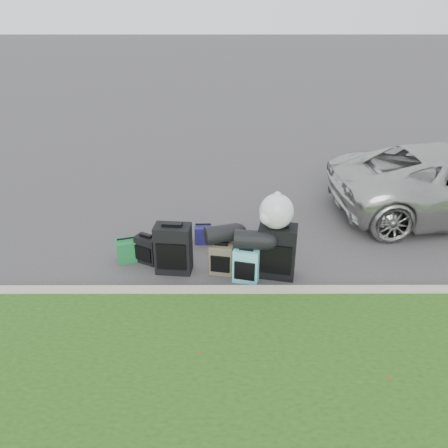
{
  "coord_description": "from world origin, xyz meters",
  "views": [
    {
      "loc": [
        -0.11,
        -5.98,
        3.66
      ],
      "look_at": [
        -0.1,
        0.2,
        0.55
      ],
      "focal_mm": 35.0,
      "sensor_mm": 36.0,
      "label": 1
    }
  ],
  "objects_px": {
    "suitcase_teal": "(246,265)",
    "suitcase_large_black_right": "(277,251)",
    "suitcase_olive": "(222,259)",
    "tote_navy": "(203,234)",
    "suitcase_small_black": "(147,250)",
    "suitcase_large_black_left": "(173,249)",
    "tote_green": "(127,250)"
  },
  "relations": [
    {
      "from": "suitcase_large_black_left",
      "to": "suitcase_large_black_right",
      "type": "xyz_separation_m",
      "value": [
        1.54,
        -0.12,
        0.03
      ]
    },
    {
      "from": "suitcase_teal",
      "to": "tote_green",
      "type": "bearing_deg",
      "value": 176.57
    },
    {
      "from": "suitcase_teal",
      "to": "tote_green",
      "type": "relative_size",
      "value": 1.5
    },
    {
      "from": "tote_navy",
      "to": "suitcase_teal",
      "type": "bearing_deg",
      "value": -60.92
    },
    {
      "from": "tote_navy",
      "to": "suitcase_small_black",
      "type": "bearing_deg",
      "value": -143.92
    },
    {
      "from": "suitcase_teal",
      "to": "tote_navy",
      "type": "bearing_deg",
      "value": 133.96
    },
    {
      "from": "suitcase_large_black_left",
      "to": "tote_green",
      "type": "xyz_separation_m",
      "value": [
        -0.78,
        0.31,
        -0.21
      ]
    },
    {
      "from": "suitcase_olive",
      "to": "tote_green",
      "type": "distance_m",
      "value": 1.55
    },
    {
      "from": "suitcase_large_black_right",
      "to": "tote_green",
      "type": "distance_m",
      "value": 2.37
    },
    {
      "from": "suitcase_olive",
      "to": "suitcase_large_black_right",
      "type": "xyz_separation_m",
      "value": [
        0.82,
        -0.07,
        0.17
      ]
    },
    {
      "from": "suitcase_small_black",
      "to": "suitcase_teal",
      "type": "height_order",
      "value": "suitcase_teal"
    },
    {
      "from": "suitcase_small_black",
      "to": "tote_navy",
      "type": "relative_size",
      "value": 1.47
    },
    {
      "from": "suitcase_olive",
      "to": "suitcase_teal",
      "type": "relative_size",
      "value": 0.92
    },
    {
      "from": "suitcase_large_black_left",
      "to": "suitcase_small_black",
      "type": "bearing_deg",
      "value": 155.85
    },
    {
      "from": "tote_green",
      "to": "suitcase_large_black_left",
      "type": "bearing_deg",
      "value": -39.54
    },
    {
      "from": "suitcase_large_black_left",
      "to": "suitcase_large_black_right",
      "type": "bearing_deg",
      "value": 0.95
    },
    {
      "from": "suitcase_teal",
      "to": "suitcase_large_black_right",
      "type": "bearing_deg",
      "value": 31.8
    },
    {
      "from": "suitcase_teal",
      "to": "suitcase_large_black_right",
      "type": "relative_size",
      "value": 0.64
    },
    {
      "from": "suitcase_teal",
      "to": "tote_green",
      "type": "height_order",
      "value": "suitcase_teal"
    },
    {
      "from": "suitcase_large_black_left",
      "to": "tote_green",
      "type": "distance_m",
      "value": 0.86
    },
    {
      "from": "suitcase_large_black_right",
      "to": "tote_green",
      "type": "bearing_deg",
      "value": -179.13
    },
    {
      "from": "suitcase_teal",
      "to": "tote_navy",
      "type": "distance_m",
      "value": 1.36
    },
    {
      "from": "suitcase_teal",
      "to": "tote_green",
      "type": "xyz_separation_m",
      "value": [
        -1.86,
        0.58,
        -0.09
      ]
    },
    {
      "from": "suitcase_large_black_left",
      "to": "suitcase_teal",
      "type": "height_order",
      "value": "suitcase_large_black_left"
    },
    {
      "from": "tote_green",
      "to": "tote_navy",
      "type": "bearing_deg",
      "value": 8.55
    },
    {
      "from": "tote_green",
      "to": "tote_navy",
      "type": "height_order",
      "value": "tote_green"
    },
    {
      "from": "suitcase_teal",
      "to": "suitcase_olive",
      "type": "bearing_deg",
      "value": 162.54
    },
    {
      "from": "suitcase_large_black_left",
      "to": "tote_green",
      "type": "relative_size",
      "value": 2.19
    },
    {
      "from": "suitcase_small_black",
      "to": "suitcase_teal",
      "type": "distance_m",
      "value": 1.62
    },
    {
      "from": "tote_green",
      "to": "tote_navy",
      "type": "xyz_separation_m",
      "value": [
        1.19,
        0.59,
        -0.02
      ]
    },
    {
      "from": "suitcase_olive",
      "to": "suitcase_large_black_right",
      "type": "bearing_deg",
      "value": 5.13
    },
    {
      "from": "tote_navy",
      "to": "suitcase_olive",
      "type": "bearing_deg",
      "value": -72.48
    }
  ]
}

